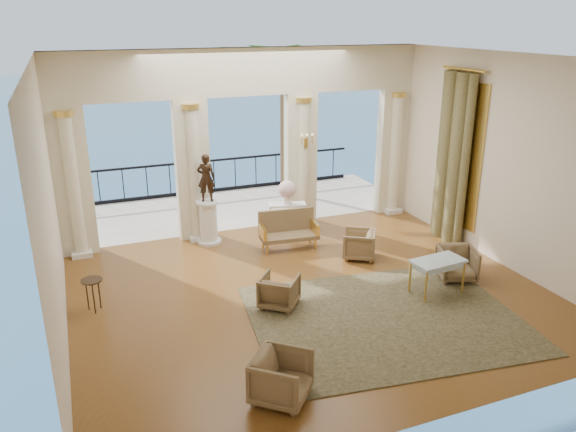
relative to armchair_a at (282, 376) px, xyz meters
name	(u,v)px	position (x,y,z in m)	size (l,w,h in m)	color
floor	(311,294)	(1.69, 2.80, -0.39)	(9.00, 9.00, 0.00)	#54310B
room_walls	(341,165)	(1.69, 1.68, 2.49)	(9.00, 9.00, 9.00)	white
arcade	(248,130)	(1.69, 6.62, 2.19)	(9.00, 0.56, 4.50)	beige
terrace	(229,208)	(1.69, 8.60, -0.44)	(10.00, 3.60, 0.10)	#B8AB9B
balustrade	(214,179)	(1.69, 10.20, 0.02)	(9.00, 0.06, 1.03)	black
palm_tree	(283,56)	(3.69, 9.40, 3.70)	(2.00, 2.00, 4.50)	#4C3823
sea	(102,118)	(1.69, 62.80, -6.39)	(160.00, 160.00, 0.00)	#256298
curtain	(452,158)	(5.98, 4.30, 1.63)	(0.33, 1.40, 4.09)	brown
window_frame	(459,154)	(6.16, 4.30, 1.71)	(0.04, 1.60, 3.40)	gold
wall_sconce	(306,142)	(3.09, 6.31, 1.84)	(0.30, 0.11, 0.33)	gold
rug	(385,318)	(2.55, 1.40, -0.38)	(4.76, 3.70, 0.02)	#2A2F18
armchair_a	(282,376)	(0.00, 0.00, 0.00)	(0.75, 0.71, 0.78)	#4E3F21
armchair_b	(457,262)	(4.78, 2.31, -0.01)	(0.73, 0.69, 0.76)	#4E3F21
armchair_c	(359,243)	(3.42, 4.02, -0.03)	(0.69, 0.64, 0.71)	#4E3F21
armchair_d	(279,290)	(0.95, 2.57, -0.05)	(0.66, 0.62, 0.68)	#4E3F21
settee	(288,229)	(2.17, 5.20, 0.05)	(1.40, 0.72, 0.90)	#4E3F21
game_table	(438,263)	(4.01, 1.93, 0.25)	(1.08, 0.66, 0.71)	#ACCBDD
pedestal	(208,223)	(0.49, 6.14, 0.12)	(0.58, 0.58, 1.06)	silver
statue	(206,178)	(0.49, 6.14, 1.24)	(0.41, 0.27, 1.14)	black
console_table	(287,209)	(2.41, 5.85, 0.32)	(0.96, 0.57, 0.85)	silver
urn	(287,191)	(2.41, 5.85, 0.80)	(0.44, 0.44, 0.58)	white
side_table	(92,284)	(-2.31, 3.69, 0.15)	(0.39, 0.39, 0.63)	black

